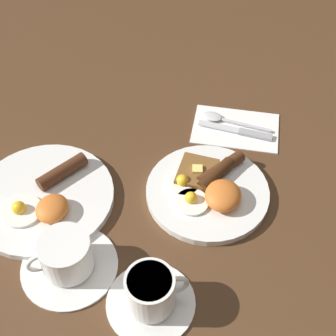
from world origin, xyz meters
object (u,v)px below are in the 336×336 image
(breakfast_plate_near, at_px, (209,189))
(spoon, at_px, (220,118))
(teacup_far, at_px, (66,258))
(knife, at_px, (239,131))
(teacup_near, at_px, (151,294))
(breakfast_plate_far, at_px, (45,197))

(breakfast_plate_near, xyz_separation_m, spoon, (0.21, 0.02, -0.01))
(teacup_far, xyz_separation_m, knife, (0.41, -0.23, -0.02))
(breakfast_plate_near, relative_size, spoon, 1.52)
(breakfast_plate_near, bearing_deg, teacup_near, 170.02)
(breakfast_plate_far, relative_size, spoon, 1.73)
(teacup_near, height_order, teacup_far, teacup_near)
(breakfast_plate_near, height_order, teacup_near, teacup_near)
(breakfast_plate_far, xyz_separation_m, knife, (0.28, -0.33, -0.00))
(teacup_far, relative_size, spoon, 1.07)
(teacup_near, height_order, knife, teacup_near)
(breakfast_plate_far, bearing_deg, knife, -49.68)
(breakfast_plate_near, height_order, knife, breakfast_plate_near)
(teacup_near, xyz_separation_m, teacup_far, (0.03, 0.16, -0.00))
(breakfast_plate_near, distance_m, knife, 0.19)
(teacup_near, bearing_deg, knife, -9.84)
(teacup_near, xyz_separation_m, knife, (0.43, -0.08, -0.03))
(teacup_near, relative_size, knife, 0.89)
(teacup_near, bearing_deg, teacup_far, 80.08)
(breakfast_plate_far, distance_m, knife, 0.44)
(breakfast_plate_near, xyz_separation_m, knife, (0.18, -0.03, -0.01))
(breakfast_plate_near, distance_m, spoon, 0.21)
(teacup_far, bearing_deg, breakfast_plate_far, 39.50)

